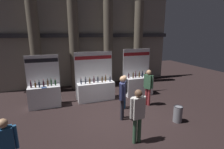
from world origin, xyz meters
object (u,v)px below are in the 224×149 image
visitor_1 (138,112)px  visitor_2 (148,85)px  exhibitor_booth_0 (45,94)px  exhibitor_booth_2 (138,84)px  exhibitor_booth_1 (96,89)px  trash_bin (178,114)px  visitor_0 (124,89)px  visitor_4 (122,94)px  visitor_3 (6,146)px

visitor_1 → visitor_2: size_ratio=1.01×
exhibitor_booth_0 → exhibitor_booth_2: exhibitor_booth_2 is taller
exhibitor_booth_1 → trash_bin: (2.47, -3.30, -0.28)m
exhibitor_booth_1 → visitor_1: 3.97m
exhibitor_booth_0 → visitor_1: (2.82, -3.91, 0.45)m
exhibitor_booth_1 → visitor_2: 2.70m
exhibitor_booth_1 → visitor_2: size_ratio=1.42×
visitor_0 → visitor_4: (-0.48, -0.90, 0.14)m
visitor_3 → exhibitor_booth_2: bearing=25.4°
trash_bin → visitor_3: size_ratio=0.41×
exhibitor_booth_2 → visitor_4: size_ratio=1.43×
exhibitor_booth_0 → visitor_4: bearing=-38.0°
visitor_3 → visitor_0: bearing=22.5°
visitor_2 → trash_bin: bearing=-24.9°
visitor_0 → visitor_2: visitor_2 is taller
exhibitor_booth_2 → visitor_3: (-5.59, -4.19, 0.29)m
trash_bin → visitor_2: 1.94m
exhibitor_booth_0 → visitor_2: bearing=-17.7°
visitor_4 → visitor_1: bearing=25.1°
exhibitor_booth_2 → visitor_1: exhibitor_booth_2 is taller
visitor_1 → visitor_2: visitor_1 is taller
exhibitor_booth_2 → visitor_3: 6.99m
visitor_3 → visitor_4: (3.64, 1.86, 0.15)m
visitor_2 → visitor_3: (-5.32, -2.71, -0.10)m
exhibitor_booth_0 → visitor_4: size_ratio=1.35×
exhibitor_booth_2 → visitor_2: 1.56m
exhibitor_booth_1 → visitor_4: size_ratio=1.38×
exhibitor_booth_1 → visitor_0: exhibitor_booth_1 is taller
trash_bin → visitor_1: size_ratio=0.37×
exhibitor_booth_0 → visitor_4: (2.99, -2.33, 0.46)m
exhibitor_booth_2 → visitor_2: size_ratio=1.47×
exhibitor_booth_2 → visitor_0: size_ratio=1.63×
trash_bin → visitor_3: (-5.61, -0.92, 0.60)m
visitor_2 → exhibitor_booth_2: bearing=135.8°
trash_bin → visitor_2: (-0.28, 1.79, 0.71)m
visitor_1 → visitor_2: (1.85, 2.42, -0.03)m
exhibitor_booth_2 → visitor_0: (-1.48, -1.42, 0.30)m
exhibitor_booth_1 → visitor_2: exhibitor_booth_1 is taller
visitor_1 → exhibitor_booth_1: bearing=-88.3°
exhibitor_booth_2 → visitor_4: (-1.96, -2.32, 0.44)m
visitor_1 → visitor_3: bearing=1.4°
visitor_4 → exhibitor_booth_1: bearing=-136.9°
exhibitor_booth_1 → exhibitor_booth_0: bearing=-179.5°
exhibitor_booth_1 → visitor_0: (0.98, -1.45, 0.33)m
visitor_3 → visitor_4: bearing=15.7°
trash_bin → exhibitor_booth_1: bearing=126.9°
visitor_2 → visitor_3: bearing=-97.0°
visitor_2 → visitor_1: bearing=-71.3°
exhibitor_booth_2 → exhibitor_booth_0: bearing=179.9°
exhibitor_booth_0 → exhibitor_booth_1: 2.48m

